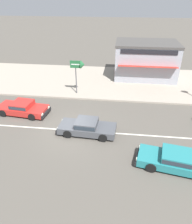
% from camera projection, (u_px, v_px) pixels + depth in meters
% --- Properties ---
extents(ground_plane, '(160.00, 160.00, 0.00)m').
position_uv_depth(ground_plane, '(73.00, 130.00, 16.30)').
color(ground_plane, '#544F47').
extents(lane_centre_stripe, '(50.40, 0.14, 0.01)m').
position_uv_depth(lane_centre_stripe, '(73.00, 130.00, 16.30)').
color(lane_centre_stripe, silver).
rests_on(lane_centre_stripe, ground).
extents(kerb_strip, '(68.00, 10.00, 0.15)m').
position_uv_depth(kerb_strip, '(92.00, 80.00, 25.16)').
color(kerb_strip, '#9E9384').
rests_on(kerb_strip, ground).
extents(sedan_red_2, '(4.47, 2.24, 1.06)m').
position_uv_depth(sedan_red_2, '(23.00, 108.00, 18.30)').
color(sedan_red_2, red).
rests_on(sedan_red_2, ground).
extents(sedan_teal_4, '(4.74, 2.44, 1.06)m').
position_uv_depth(sedan_teal_4, '(176.00, 160.00, 12.65)').
color(sedan_teal_4, teal).
rests_on(sedan_teal_4, ground).
extents(sedan_dark_grey_5, '(4.28, 1.98, 1.06)m').
position_uv_depth(sedan_dark_grey_5, '(87.00, 127.00, 15.74)').
color(sedan_dark_grey_5, '#47494F').
rests_on(sedan_dark_grey_5, ground).
extents(arrow_signboard, '(1.39, 0.76, 3.32)m').
position_uv_depth(arrow_signboard, '(81.00, 66.00, 20.44)').
color(arrow_signboard, '#4C4C51').
rests_on(arrow_signboard, kerb_strip).
extents(shopfront_mid_block, '(6.96, 5.73, 3.99)m').
position_uv_depth(shopfront_mid_block, '(146.00, 60.00, 25.17)').
color(shopfront_mid_block, '#999EA8').
rests_on(shopfront_mid_block, kerb_strip).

